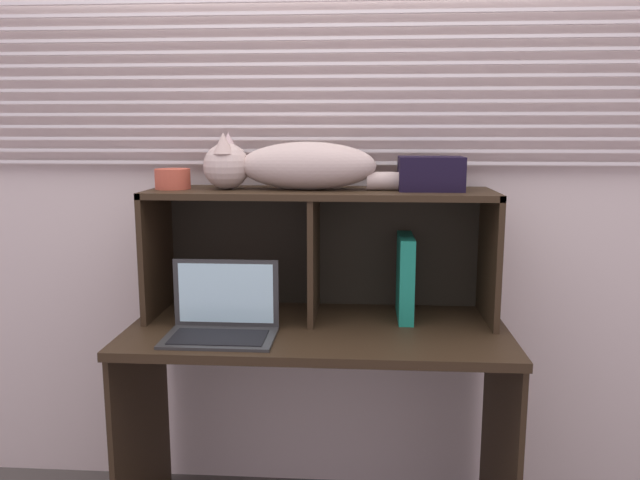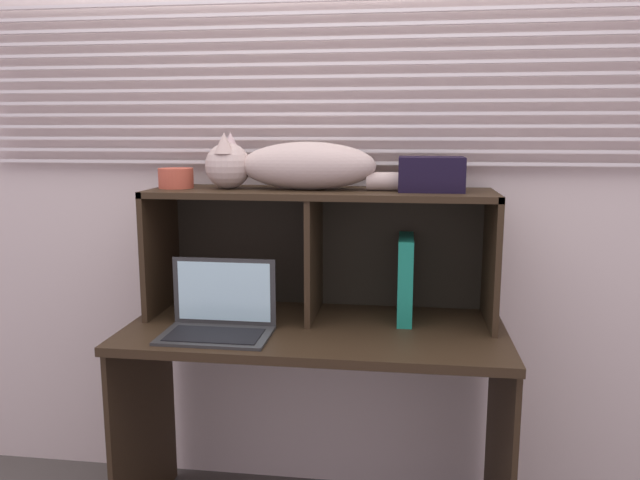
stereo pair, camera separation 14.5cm
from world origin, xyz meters
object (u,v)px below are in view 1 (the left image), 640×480
(cat, at_px, (292,166))
(storage_box, at_px, (431,174))
(laptop, at_px, (222,320))
(small_basket, at_px, (173,179))
(binder_upright, at_px, (405,277))
(book_stack, at_px, (230,305))

(cat, distance_m, storage_box, 0.48)
(laptop, bearing_deg, small_basket, 132.50)
(binder_upright, relative_size, small_basket, 2.39)
(binder_upright, height_order, small_basket, small_basket)
(binder_upright, relative_size, book_stack, 1.14)
(cat, height_order, storage_box, cat)
(laptop, height_order, binder_upright, binder_upright)
(cat, height_order, laptop, cat)
(storage_box, bearing_deg, book_stack, -179.60)
(laptop, relative_size, storage_box, 1.62)
(cat, bearing_deg, binder_upright, 0.00)
(cat, relative_size, small_basket, 6.35)
(small_basket, xyz_separation_m, storage_box, (0.90, 0.00, 0.02))
(cat, xyz_separation_m, small_basket, (-0.42, 0.00, -0.05))
(cat, distance_m, small_basket, 0.43)
(binder_upright, bearing_deg, cat, 180.00)
(binder_upright, distance_m, small_basket, 0.89)
(book_stack, bearing_deg, small_basket, 178.53)
(small_basket, bearing_deg, binder_upright, 0.00)
(cat, bearing_deg, book_stack, -178.76)
(binder_upright, xyz_separation_m, small_basket, (-0.82, 0.00, 0.34))
(cat, bearing_deg, small_basket, 180.00)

